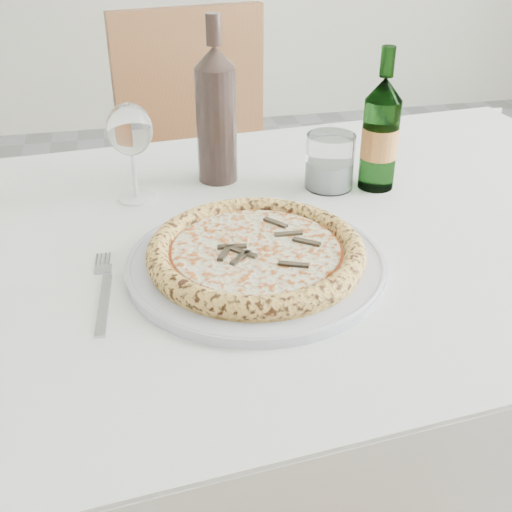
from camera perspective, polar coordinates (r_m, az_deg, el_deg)
The scene contains 9 objects.
dining_table at distance 1.01m, azimuth -1.22°, elevation -2.40°, with size 1.53×0.99×0.76m.
chair_far at distance 1.82m, azimuth -4.64°, elevation 8.30°, with size 0.49×0.49×0.93m.
plate at distance 0.88m, azimuth 0.00°, elevation -0.63°, with size 0.36×0.36×0.02m.
pizza at distance 0.87m, azimuth -0.00°, elevation 0.36°, with size 0.30×0.30×0.03m.
fork at distance 0.86m, azimuth -13.39°, elevation -3.15°, with size 0.03×0.19×0.00m.
wine_glass at distance 1.06m, azimuth -11.14°, elevation 10.75°, with size 0.07×0.07×0.16m.
tumbler at distance 1.12m, azimuth 6.56°, elevation 8.04°, with size 0.08×0.08×0.09m.
beer_bottle at distance 1.11m, azimuth 10.98°, elevation 10.61°, with size 0.06×0.06×0.24m.
wine_bottle at distance 1.12m, azimuth -3.56°, elevation 12.54°, with size 0.07×0.07×0.28m.
Camera 1 is at (-0.32, -0.59, 1.22)m, focal length 45.00 mm.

